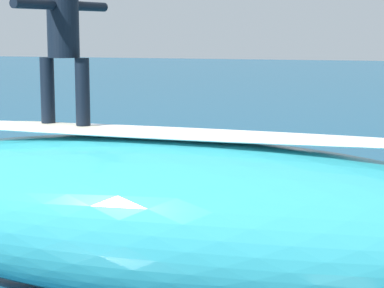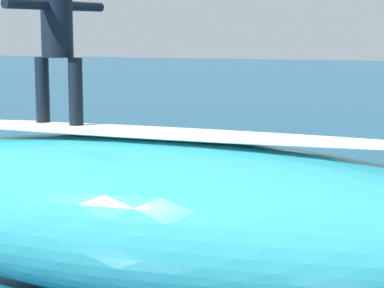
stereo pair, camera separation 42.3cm
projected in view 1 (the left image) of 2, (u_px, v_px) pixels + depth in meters
ground_plane at (220, 231)px, 10.38m from camera, size 120.00×120.00×0.00m
wave_crest at (164, 219)px, 7.65m from camera, size 7.96×2.24×1.72m
wave_foam_lip at (164, 133)px, 7.51m from camera, size 6.75×0.86×0.08m
surfboard_riding at (66, 128)px, 7.86m from camera, size 1.93×0.84×0.09m
surfer_riding at (63, 38)px, 7.71m from camera, size 0.61×1.47×1.56m
surfboard_paddling at (278, 208)px, 11.53m from camera, size 0.98×2.00×0.09m
surfer_paddling at (275, 199)px, 11.40m from camera, size 0.62×1.58×0.29m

